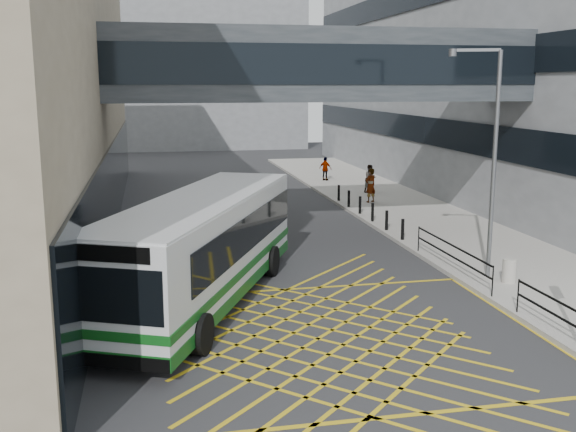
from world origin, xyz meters
TOP-DOWN VIEW (x-y plane):
  - ground at (0.00, 0.00)m, footprint 120.00×120.00m
  - building_far at (-2.00, 60.00)m, footprint 28.00×16.00m
  - skybridge at (3.00, 12.00)m, footprint 20.00×4.10m
  - pavement at (9.00, 15.00)m, footprint 6.00×54.00m
  - box_junction at (0.00, 0.00)m, footprint 12.00×9.00m
  - bus at (-2.71, 3.78)m, footprint 7.39×11.98m
  - car_white at (-4.50, 3.56)m, footprint 2.98×4.30m
  - car_dark at (-3.09, 15.54)m, footprint 2.41×4.88m
  - car_silver at (0.83, 19.97)m, footprint 2.14×4.14m
  - street_lamp at (7.00, 4.26)m, footprint 1.69×0.86m
  - litter_bin at (7.47, 3.31)m, footprint 0.47×0.47m
  - kerb_railings at (6.15, 1.78)m, footprint 0.05×12.54m
  - bollards at (6.25, 15.00)m, footprint 0.14×10.14m
  - pedestrian_a at (7.86, 19.14)m, footprint 0.92×0.81m
  - pedestrian_b at (8.94, 22.44)m, footprint 0.96×0.77m
  - pedestrian_c at (7.58, 28.08)m, footprint 1.00×0.99m

SIDE VIEW (x-z plane):
  - ground at x=0.00m, z-range 0.00..0.00m
  - box_junction at x=0.00m, z-range 0.00..0.01m
  - pavement at x=9.00m, z-range 0.00..0.16m
  - litter_bin at x=7.47m, z-range 0.16..0.97m
  - bollards at x=6.25m, z-range 0.16..1.06m
  - car_silver at x=0.83m, z-range 0.00..1.24m
  - car_white at x=-4.50m, z-range 0.00..1.27m
  - car_dark at x=-3.09m, z-range 0.00..1.47m
  - kerb_railings at x=6.15m, z-range 0.38..1.38m
  - pedestrian_c at x=7.58m, z-range 0.16..1.77m
  - pedestrian_b at x=8.94m, z-range 0.16..1.87m
  - pedestrian_a at x=7.86m, z-range 0.16..2.07m
  - bus at x=-2.71m, z-range 0.12..3.46m
  - street_lamp at x=7.00m, z-range 0.70..8.42m
  - skybridge at x=3.00m, z-range 6.00..9.00m
  - building_far at x=-2.00m, z-range 0.00..18.00m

